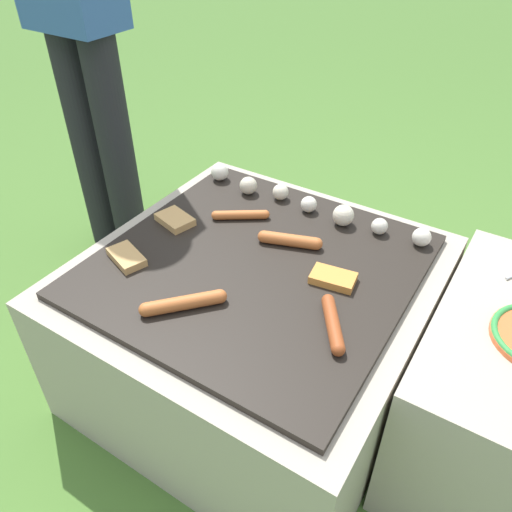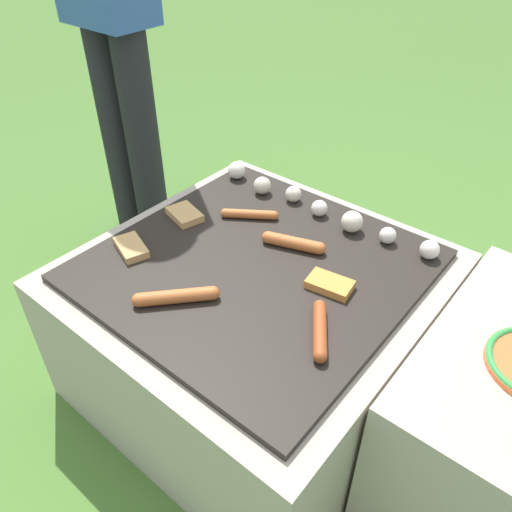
{
  "view_description": "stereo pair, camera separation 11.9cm",
  "coord_description": "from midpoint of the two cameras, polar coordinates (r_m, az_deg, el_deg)",
  "views": [
    {
      "loc": [
        0.52,
        -0.81,
        1.2
      ],
      "look_at": [
        0.0,
        0.0,
        0.46
      ],
      "focal_mm": 35.0,
      "sensor_mm": 36.0,
      "label": 1
    },
    {
      "loc": [
        0.61,
        -0.74,
        1.2
      ],
      "look_at": [
        0.0,
        0.0,
        0.46
      ],
      "focal_mm": 35.0,
      "sensor_mm": 36.0,
      "label": 2
    }
  ],
  "objects": [
    {
      "name": "sausage_front_center",
      "position": [
        1.06,
        5.57,
        -7.84
      ],
      "size": [
        0.11,
        0.15,
        0.03
      ],
      "color": "#93421E",
      "rests_on": "grill"
    },
    {
      "name": "ground_plane",
      "position": [
        1.54,
        -2.28,
        -13.65
      ],
      "size": [
        14.0,
        14.0,
        0.0
      ],
      "primitive_type": "plane",
      "color": "#47702D"
    },
    {
      "name": "bread_slice_left",
      "position": [
        1.29,
        -17.18,
        -0.21
      ],
      "size": [
        0.12,
        0.09,
        0.02
      ],
      "color": "tan",
      "rests_on": "grill"
    },
    {
      "name": "grill",
      "position": [
        1.38,
        -2.5,
        -8.02
      ],
      "size": [
        0.83,
        0.83,
        0.44
      ],
      "color": "#A89E8C",
      "rests_on": "ground_plane"
    },
    {
      "name": "bread_slice_right",
      "position": [
        1.17,
        5.94,
        -2.65
      ],
      "size": [
        0.11,
        0.08,
        0.02
      ],
      "color": "#D18438",
      "rests_on": "grill"
    },
    {
      "name": "sausage_back_right",
      "position": [
        1.38,
        -4.26,
        4.62
      ],
      "size": [
        0.14,
        0.1,
        0.03
      ],
      "color": "#B7602D",
      "rests_on": "grill"
    },
    {
      "name": "sausage_back_center",
      "position": [
        1.28,
        1.23,
        1.73
      ],
      "size": [
        0.16,
        0.08,
        0.03
      ],
      "color": "#B7602D",
      "rests_on": "grill"
    },
    {
      "name": "bread_slice_center",
      "position": [
        1.39,
        -11.68,
        4.01
      ],
      "size": [
        0.12,
        0.09,
        0.02
      ],
      "color": "tan",
      "rests_on": "grill"
    },
    {
      "name": "sausage_front_left",
      "position": [
        1.12,
        -11.35,
        -5.41
      ],
      "size": [
        0.14,
        0.15,
        0.03
      ],
      "color": "#B7602D",
      "rests_on": "grill"
    },
    {
      "name": "mushroom_row",
      "position": [
        1.42,
        3.17,
        6.16
      ],
      "size": [
        0.69,
        0.08,
        0.06
      ],
      "color": "silver",
      "rests_on": "grill"
    },
    {
      "name": "side_ledge",
      "position": [
        1.34,
        24.75,
        -14.56
      ],
      "size": [
        0.42,
        0.64,
        0.44
      ],
      "color": "#A89E8C",
      "rests_on": "ground_plane"
    }
  ]
}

